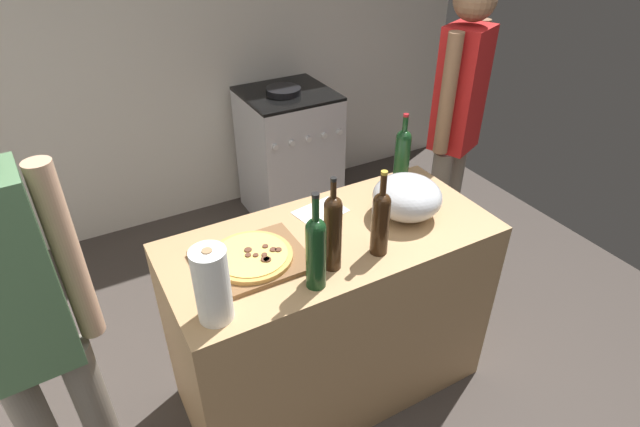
{
  "coord_description": "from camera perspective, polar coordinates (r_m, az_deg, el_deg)",
  "views": [
    {
      "loc": [
        -0.91,
        -0.64,
        2.09
      ],
      "look_at": [
        -0.06,
        0.88,
        0.94
      ],
      "focal_mm": 28.64,
      "sensor_mm": 36.0,
      "label": 1
    }
  ],
  "objects": [
    {
      "name": "person_in_stripes",
      "position": [
        1.75,
        -30.04,
        -10.7
      ],
      "size": [
        0.4,
        0.22,
        1.71
      ],
      "color": "slate",
      "rests_on": "ground_plane"
    },
    {
      "name": "paper_towel_roll",
      "position": [
        1.64,
        -11.96,
        -7.86
      ],
      "size": [
        0.12,
        0.12,
        0.27
      ],
      "color": "white",
      "rests_on": "counter"
    },
    {
      "name": "pizza",
      "position": [
        1.91,
        -7.66,
        -4.74
      ],
      "size": [
        0.31,
        0.31,
        0.03
      ],
      "color": "tan",
      "rests_on": "cutting_board"
    },
    {
      "name": "mixing_bowl",
      "position": [
        2.15,
        9.71,
        1.81
      ],
      "size": [
        0.29,
        0.29,
        0.18
      ],
      "color": "#B2B2B7",
      "rests_on": "counter"
    },
    {
      "name": "wine_bottle_green",
      "position": [
        1.89,
        6.79,
        -0.75
      ],
      "size": [
        0.07,
        0.07,
        0.35
      ],
      "color": "#331E0F",
      "rests_on": "counter"
    },
    {
      "name": "wine_bottle_clear",
      "position": [
        1.72,
        -0.47,
        -4.05
      ],
      "size": [
        0.07,
        0.07,
        0.37
      ],
      "color": "#143819",
      "rests_on": "counter"
    },
    {
      "name": "wine_bottle_dark",
      "position": [
        2.38,
        9.18,
        6.61
      ],
      "size": [
        0.07,
        0.07,
        0.34
      ],
      "color": "#143819",
      "rests_on": "counter"
    },
    {
      "name": "stove",
      "position": [
        3.62,
        -3.48,
        6.6
      ],
      "size": [
        0.58,
        0.59,
        0.96
      ],
      "color": "#B7B7BC",
      "rests_on": "ground_plane"
    },
    {
      "name": "kitchen_wall_rear",
      "position": [
        3.54,
        -14.37,
        19.5
      ],
      "size": [
        4.19,
        0.1,
        2.6
      ],
      "primitive_type": "cube",
      "color": "beige",
      "rests_on": "ground_plane"
    },
    {
      "name": "recipe_sheet",
      "position": [
        2.19,
        0.04,
        0.21
      ],
      "size": [
        0.23,
        0.18,
        0.0
      ],
      "primitive_type": "cube",
      "rotation": [
        0.0,
        0.0,
        0.17
      ],
      "color": "white",
      "rests_on": "counter"
    },
    {
      "name": "counter",
      "position": [
        2.33,
        1.22,
        -11.41
      ],
      "size": [
        1.35,
        0.62,
        0.89
      ],
      "primitive_type": "cube",
      "color": "tan",
      "rests_on": "ground_plane"
    },
    {
      "name": "wine_bottle_amber",
      "position": [
        1.79,
        1.44,
        -1.86
      ],
      "size": [
        0.07,
        0.07,
        0.38
      ],
      "color": "#331E0F",
      "rests_on": "counter"
    },
    {
      "name": "person_in_red",
      "position": [
        2.86,
        14.96,
        9.91
      ],
      "size": [
        0.37,
        0.27,
        1.72
      ],
      "color": "slate",
      "rests_on": "ground_plane"
    },
    {
      "name": "cutting_board",
      "position": [
        1.92,
        -7.63,
        -5.23
      ],
      "size": [
        0.4,
        0.32,
        0.02
      ],
      "primitive_type": "cube",
      "color": "brown",
      "rests_on": "counter"
    },
    {
      "name": "ground_plane",
      "position": [
        3.01,
        -3.11,
        -10.9
      ],
      "size": [
        4.19,
        3.24,
        0.02
      ],
      "primitive_type": "cube",
      "color": "#3F3833"
    }
  ]
}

